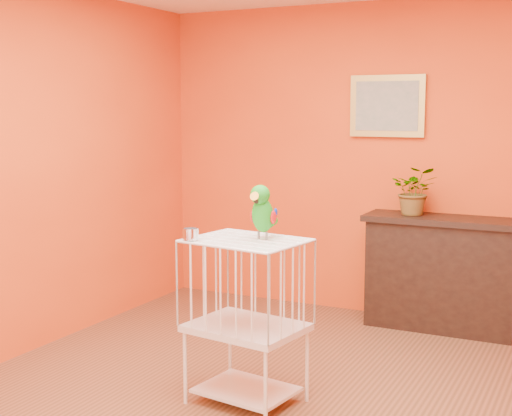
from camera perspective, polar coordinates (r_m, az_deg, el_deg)
The scene contains 8 objects.
ground at distance 4.24m, azimuth 1.10°, elevation -16.12°, with size 4.50×4.50×0.00m, color brown.
room_shell at distance 3.87m, azimuth 1.17°, elevation 5.82°, with size 4.50×4.50×4.50m.
console_cabinet at distance 5.79m, azimuth 14.59°, elevation -5.07°, with size 1.21×0.43×0.90m.
potted_plant at distance 5.72m, azimuth 12.51°, elevation 0.91°, with size 0.35×0.39×0.30m, color #26722D.
framed_picture at distance 5.95m, azimuth 10.45°, elevation 8.03°, with size 0.62×0.04×0.50m.
birdcage at distance 4.21m, azimuth -0.78°, elevation -8.89°, with size 0.70×0.57×0.98m.
feed_cup at distance 4.09m, azimuth -5.26°, elevation -2.07°, with size 0.09×0.09×0.06m, color silver.
parrot at distance 4.09m, azimuth 0.53°, elevation -0.25°, with size 0.16×0.28×0.32m.
Camera 1 is at (1.66, -3.50, 1.73)m, focal length 50.00 mm.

